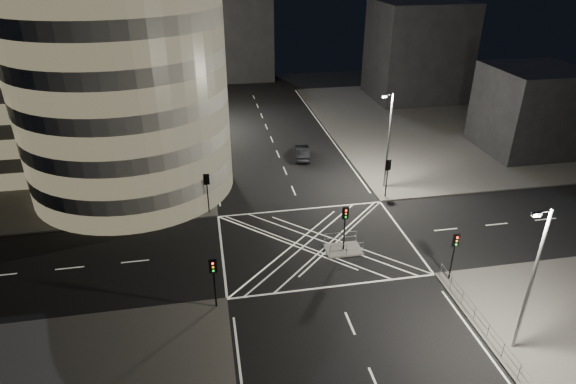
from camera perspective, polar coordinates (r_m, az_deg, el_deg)
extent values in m
plane|color=black|center=(41.54, 3.31, -6.05)|extent=(120.00, 120.00, 0.00)
cube|color=#4E4C49|center=(67.90, -27.28, 4.62)|extent=(42.00, 42.00, 0.15)
cube|color=#4E4C49|center=(74.89, 20.54, 7.89)|extent=(42.00, 42.00, 0.15)
cube|color=slate|center=(40.77, 6.56, -6.79)|extent=(3.00, 2.00, 0.15)
cylinder|color=gray|center=(49.27, -19.40, 13.92)|extent=(20.00, 20.00, 25.00)
cube|color=gray|center=(61.06, -27.79, 14.74)|extent=(20.00, 18.00, 25.00)
cube|color=gray|center=(77.69, -21.17, 16.96)|extent=(24.00, 16.00, 22.00)
cube|color=black|center=(82.77, 15.09, 15.87)|extent=(14.00, 12.00, 15.00)
cube|color=black|center=(65.32, 26.69, 8.72)|extent=(10.00, 10.00, 10.00)
cube|color=black|center=(92.79, -7.86, 18.51)|extent=(18.00, 8.00, 18.00)
cylinder|color=black|center=(47.56, -11.61, 0.53)|extent=(0.32, 0.32, 3.37)
ellipsoid|color=black|center=(46.40, -11.93, 3.60)|extent=(3.98, 3.98, 4.58)
cylinder|color=black|center=(52.92, -11.64, 3.61)|extent=(0.32, 0.32, 3.78)
ellipsoid|color=black|center=(51.74, -11.97, 6.89)|extent=(4.89, 4.89, 5.62)
cylinder|color=black|center=(58.60, -11.61, 5.65)|extent=(0.32, 0.32, 3.16)
ellipsoid|color=black|center=(57.62, -11.88, 8.30)|extent=(4.72, 4.72, 5.43)
cylinder|color=black|center=(64.10, -11.65, 7.92)|extent=(0.32, 0.32, 3.96)
ellipsoid|color=black|center=(63.09, -11.94, 10.79)|extent=(5.03, 5.03, 5.79)
cylinder|color=black|center=(69.92, -11.62, 9.20)|extent=(0.32, 0.32, 3.16)
ellipsoid|color=black|center=(69.16, -11.83, 11.31)|extent=(4.00, 4.00, 4.60)
cylinder|color=black|center=(45.64, -9.46, -0.72)|extent=(0.12, 0.12, 3.00)
cube|color=black|center=(44.77, -9.65, 1.49)|extent=(0.28, 0.22, 0.90)
cube|color=black|center=(44.77, -9.65, 1.49)|extent=(0.55, 0.04, 1.10)
cylinder|color=black|center=(34.18, -8.65, -11.32)|extent=(0.12, 0.12, 3.00)
cube|color=black|center=(33.01, -8.89, -8.67)|extent=(0.28, 0.22, 0.90)
cube|color=black|center=(33.01, -8.89, -8.67)|extent=(0.55, 0.04, 1.10)
cylinder|color=black|center=(48.85, 11.59, 1.04)|extent=(0.12, 0.12, 3.00)
cube|color=black|center=(48.03, 11.80, 3.13)|extent=(0.28, 0.22, 0.90)
cube|color=black|center=(48.03, 11.80, 3.13)|extent=(0.55, 0.04, 1.10)
cylinder|color=black|center=(38.35, 18.84, -7.87)|extent=(0.12, 0.12, 3.00)
cube|color=black|center=(37.31, 19.28, -5.41)|extent=(0.28, 0.22, 0.90)
cube|color=black|center=(37.31, 19.28, -5.41)|extent=(0.55, 0.04, 1.10)
cylinder|color=black|center=(39.91, 6.68, -4.92)|extent=(0.12, 0.12, 3.00)
cube|color=black|center=(38.92, 6.83, -2.49)|extent=(0.28, 0.22, 0.90)
cube|color=black|center=(38.92, 6.83, -2.49)|extent=(0.55, 0.04, 1.10)
cylinder|color=slate|center=(48.94, -10.80, 5.66)|extent=(0.20, 0.20, 10.00)
cylinder|color=slate|center=(47.40, -10.76, 11.16)|extent=(0.90, 0.10, 0.10)
cube|color=slate|center=(47.43, -10.20, 11.09)|extent=(0.50, 0.25, 0.18)
cube|color=white|center=(47.46, -10.19, 10.96)|extent=(0.42, 0.20, 0.05)
cylinder|color=slate|center=(66.05, -11.02, 11.31)|extent=(0.20, 0.20, 10.00)
cylinder|color=slate|center=(64.92, -11.00, 15.45)|extent=(0.90, 0.10, 0.10)
cube|color=slate|center=(64.93, -10.58, 15.40)|extent=(0.50, 0.25, 0.18)
cube|color=white|center=(64.96, -10.57, 15.31)|extent=(0.42, 0.20, 0.05)
cylinder|color=slate|center=(49.58, 11.82, 5.85)|extent=(0.20, 0.20, 10.00)
cylinder|color=slate|center=(47.89, 11.86, 11.22)|extent=(0.90, 0.10, 0.10)
cube|color=slate|center=(47.76, 11.34, 11.10)|extent=(0.50, 0.25, 0.18)
cube|color=white|center=(47.79, 11.33, 10.97)|extent=(0.42, 0.20, 0.05)
cylinder|color=slate|center=(32.02, 26.84, -9.58)|extent=(0.20, 0.20, 10.00)
cylinder|color=slate|center=(29.35, 28.10, -2.06)|extent=(0.90, 0.10, 0.10)
cube|color=slate|center=(29.13, 27.36, -2.33)|extent=(0.50, 0.25, 0.18)
cube|color=white|center=(29.18, 27.31, -2.52)|extent=(0.42, 0.20, 0.05)
cube|color=slate|center=(35.16, 21.94, -14.07)|extent=(0.06, 11.70, 1.10)
cube|color=slate|center=(39.71, 6.97, -6.75)|extent=(2.80, 0.06, 1.10)
cube|color=slate|center=(41.15, 6.25, -5.38)|extent=(2.80, 0.06, 1.10)
imported|color=black|center=(57.43, 1.69, 4.72)|extent=(2.27, 4.79, 1.52)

